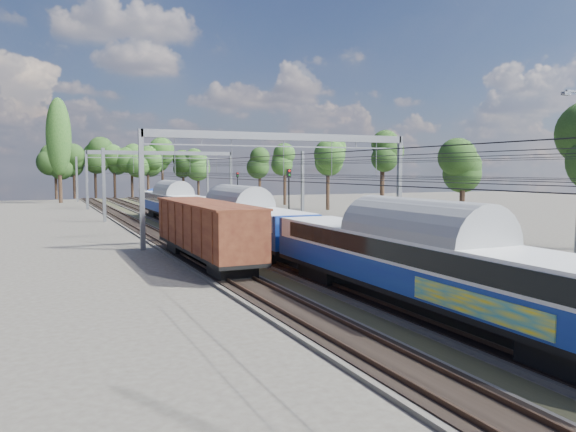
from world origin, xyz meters
name	(u,v)px	position (x,y,z in m)	size (l,w,h in m)	color
track_bed	(227,225)	(0.00, 45.00, 0.10)	(21.00, 130.00, 0.34)	#47423A
platform	(482,247)	(12.00, 20.00, 0.15)	(3.00, 70.00, 0.30)	gray
catenary	(209,166)	(0.33, 52.69, 6.40)	(25.65, 130.00, 9.00)	gray
tree_belt	(190,160)	(7.90, 90.89, 7.94)	(41.34, 99.64, 12.04)	black
poplar	(59,137)	(-14.50, 98.00, 11.89)	(4.40, 4.40, 19.04)	black
emu_train	(240,213)	(-4.50, 27.99, 2.74)	(3.19, 67.36, 4.66)	black
freight_boxcar	(205,228)	(-9.00, 21.84, 2.32)	(3.06, 14.77, 3.81)	black
worker	(153,200)	(-0.79, 81.99, 0.98)	(0.71, 0.47, 1.95)	black
signal_near	(289,194)	(1.93, 33.21, 3.84)	(0.40, 0.37, 6.07)	black
signal_far	(238,187)	(7.07, 61.90, 3.58)	(0.40, 0.38, 5.66)	black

